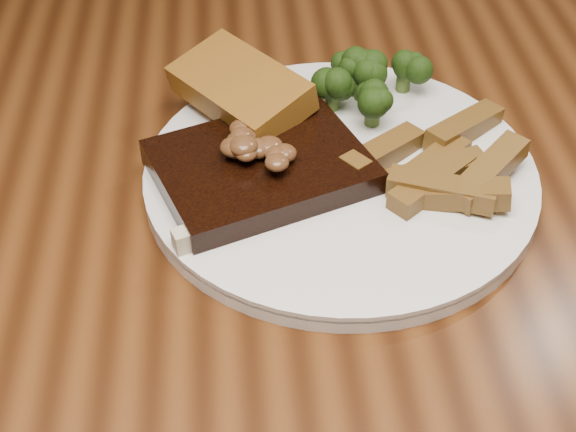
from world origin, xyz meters
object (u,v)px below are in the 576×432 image
at_px(steak, 261,168).
at_px(garlic_bread, 241,108).
at_px(dining_table, 269,328).
at_px(potato_wedges, 435,156).
at_px(plate, 340,177).
at_px(chair_far, 107,119).

relative_size(steak, garlic_bread, 1.32).
height_order(dining_table, potato_wedges, potato_wedges).
height_order(plate, steak, steak).
bearing_deg(chair_far, dining_table, 105.55).
xyz_separation_m(plate, steak, (-0.06, -0.01, 0.02)).
xyz_separation_m(chair_far, garlic_bread, (0.20, -0.43, 0.31)).
distance_m(garlic_bread, potato_wedges, 0.17).
height_order(plate, potato_wedges, potato_wedges).
distance_m(dining_table, plate, 0.14).
relative_size(plate, garlic_bread, 2.61).
bearing_deg(steak, garlic_bread, 78.00).
bearing_deg(chair_far, plate, 113.83).
xyz_separation_m(steak, garlic_bread, (-0.01, 0.08, 0.00)).
height_order(dining_table, steak, steak).
relative_size(garlic_bread, potato_wedges, 1.15).
height_order(steak, potato_wedges, same).
bearing_deg(plate, dining_table, -132.06).
relative_size(dining_table, plate, 5.12).
distance_m(dining_table, potato_wedges, 0.19).
bearing_deg(potato_wedges, dining_table, -153.59).
relative_size(dining_table, steak, 10.17).
relative_size(dining_table, garlic_bread, 13.39).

